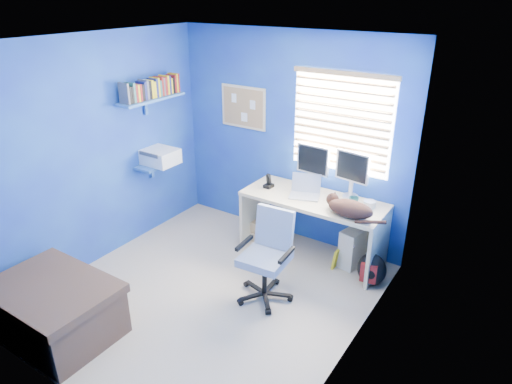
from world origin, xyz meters
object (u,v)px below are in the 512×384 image
Objects in this scene: laptop at (305,188)px; office_chair at (267,267)px; desk at (312,227)px; cat at (350,209)px; tower_pc at (356,246)px.

laptop is 1.06m from office_chair.
cat reaches higher than desk.
tower_pc is (0.50, 0.13, -0.14)m from desk.
cat is 1.06× the size of tower_pc.
desk is at bearing -9.29° from laptop.
tower_pc is (-0.01, 0.32, -0.60)m from cat.
office_chair is (0.08, -0.92, -0.51)m from laptop.
laptop is 0.64m from cat.
office_chair is at bearing -91.48° from desk.
laptop is at bearing -170.02° from desk.
tower_pc is 1.20m from office_chair.
laptop is 0.36× the size of office_chair.
desk is 1.76× the size of office_chair.
laptop is 0.69× the size of cat.
desk is 3.60× the size of tower_pc.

